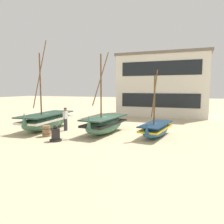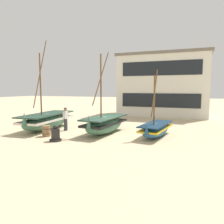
{
  "view_description": "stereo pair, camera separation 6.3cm",
  "coord_description": "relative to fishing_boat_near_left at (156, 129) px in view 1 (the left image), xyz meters",
  "views": [
    {
      "loc": [
        5.42,
        -13.29,
        3.08
      ],
      "look_at": [
        0.0,
        1.0,
        1.4
      ],
      "focal_mm": 34.23,
      "sensor_mm": 36.0,
      "label": 1
    },
    {
      "loc": [
        5.48,
        -13.27,
        3.08
      ],
      "look_at": [
        0.0,
        1.0,
        1.4
      ],
      "focal_mm": 34.23,
      "sensor_mm": 36.0,
      "label": 2
    }
  ],
  "objects": [
    {
      "name": "fisherman_by_hull",
      "position": [
        -6.53,
        -0.38,
        0.35
      ],
      "size": [
        0.26,
        0.38,
        1.68
      ],
      "color": "#33333D",
      "rests_on": "ground"
    },
    {
      "name": "capstan_winch",
      "position": [
        -5.32,
        -3.31,
        -0.11
      ],
      "size": [
        0.71,
        0.71,
        0.96
      ],
      "color": "black",
      "rests_on": "ground"
    },
    {
      "name": "ground_plane",
      "position": [
        -3.26,
        -0.37,
        -0.48
      ],
      "size": [
        120.0,
        120.0,
        0.0
      ],
      "primitive_type": "plane",
      "color": "#CCB78E"
    },
    {
      "name": "fishing_boat_near_left",
      "position": [
        0.0,
        0.0,
        0.0
      ],
      "size": [
        1.76,
        3.79,
        4.26
      ],
      "color": "#23517A",
      "rests_on": "ground"
    },
    {
      "name": "fishing_boat_far_right",
      "position": [
        -3.46,
        -0.24,
        0.16
      ],
      "size": [
        1.99,
        4.46,
        5.59
      ],
      "color": "#427056",
      "rests_on": "ground"
    },
    {
      "name": "harbor_building_main",
      "position": [
        -1.18,
        11.74,
        3.03
      ],
      "size": [
        10.11,
        5.25,
        7.0
      ],
      "color": "silver",
      "rests_on": "ground"
    },
    {
      "name": "fishing_boat_centre_large",
      "position": [
        -8.18,
        -0.42,
        0.18
      ],
      "size": [
        2.28,
        5.39,
        6.65
      ],
      "color": "#427056",
      "rests_on": "ground"
    },
    {
      "name": "wooden_barrel",
      "position": [
        -6.63,
        -2.48,
        -0.13
      ],
      "size": [
        0.56,
        0.56,
        0.7
      ],
      "color": "olive",
      "rests_on": "ground"
    }
  ]
}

